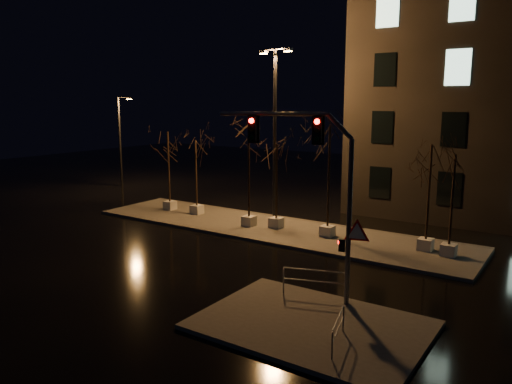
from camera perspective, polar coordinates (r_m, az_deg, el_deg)
The scene contains 15 objects.
ground at distance 23.08m, azimuth -6.36°, elevation -7.46°, with size 90.00×90.00×0.00m, color black.
median at distance 27.72m, azimuth 1.66°, elevation -4.18°, with size 22.00×5.00×0.15m, color #45433E.
sidewalk_corner at distance 16.41m, azimuth 6.34°, elevation -14.86°, with size 7.00×5.00×0.15m, color #45433E.
tree_0 at distance 31.97m, azimuth -10.00°, elevation 4.84°, with size 1.80×1.80×5.12m.
tree_1 at distance 30.48m, azimuth -6.90°, elevation 4.03°, with size 1.80×1.80×4.68m.
tree_2 at distance 27.24m, azimuth -0.83°, elevation 5.26°, with size 1.80×1.80×5.88m.
tree_3 at distance 26.95m, azimuth 2.38°, elevation 3.35°, with size 1.80×1.80×4.74m.
tree_4 at distance 25.32m, azimuth 8.40°, elevation 4.77°, with size 1.80×1.80×5.89m.
tree_5 at distance 24.07m, azimuth 19.30°, elevation 2.54°, with size 1.80×1.80×5.08m.
tree_6 at distance 23.54m, azimuth 21.68°, elevation 1.58°, with size 1.80×1.80×4.73m.
traffic_signal_mast at distance 16.90m, azimuth 7.17°, elevation 1.41°, with size 5.18×1.50×6.54m.
streetlight_main at distance 28.61m, azimuth 2.16°, elevation 7.85°, with size 2.42×0.84×9.76m.
streetlight_far at distance 42.63m, azimuth -15.19°, elevation 6.02°, with size 1.44×0.42×7.36m.
guard_rail_a at distance 18.17m, azimuth 6.69°, elevation -9.83°, with size 2.19×0.75×0.99m.
guard_rail_b at distance 14.94m, azimuth 9.38°, elevation -14.92°, with size 0.48×1.77×0.86m.
Camera 1 is at (14.24, -16.73, 7.07)m, focal length 35.00 mm.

